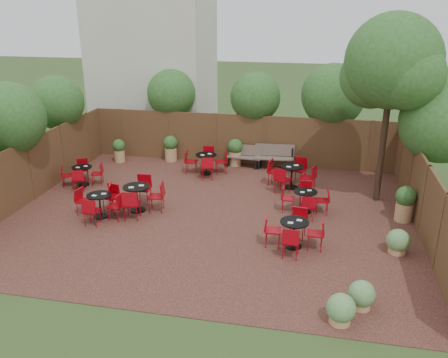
# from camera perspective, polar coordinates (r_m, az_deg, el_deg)

# --- Properties ---
(ground) EXTENTS (80.00, 80.00, 0.00)m
(ground) POSITION_cam_1_polar(r_m,az_deg,el_deg) (14.30, -1.52, -4.37)
(ground) COLOR #354F23
(ground) RESTS_ON ground
(courtyard_paving) EXTENTS (12.00, 10.00, 0.02)m
(courtyard_paving) POSITION_cam_1_polar(r_m,az_deg,el_deg) (14.29, -1.52, -4.33)
(courtyard_paving) COLOR #341A15
(courtyard_paving) RESTS_ON ground
(fence_back) EXTENTS (12.00, 0.08, 2.00)m
(fence_back) POSITION_cam_1_polar(r_m,az_deg,el_deg) (18.56, 1.95, 4.86)
(fence_back) COLOR #53371E
(fence_back) RESTS_ON ground
(fence_left) EXTENTS (0.08, 10.00, 2.00)m
(fence_left) POSITION_cam_1_polar(r_m,az_deg,el_deg) (16.28, -22.60, 0.96)
(fence_left) COLOR #53371E
(fence_left) RESTS_ON ground
(fence_right) EXTENTS (0.08, 10.00, 2.00)m
(fence_right) POSITION_cam_1_polar(r_m,az_deg,el_deg) (13.91, 23.30, -2.38)
(fence_right) COLOR #53371E
(fence_right) RESTS_ON ground
(neighbour_building) EXTENTS (5.00, 4.00, 8.00)m
(neighbour_building) POSITION_cam_1_polar(r_m,az_deg,el_deg) (22.02, -8.59, 15.09)
(neighbour_building) COLOR beige
(neighbour_building) RESTS_ON ground
(overhang_foliage) EXTENTS (15.76, 10.75, 2.47)m
(overhang_foliage) POSITION_cam_1_polar(r_m,az_deg,el_deg) (15.94, -3.96, 8.45)
(overhang_foliage) COLOR #26571C
(overhang_foliage) RESTS_ON ground
(courtyard_tree) EXTENTS (2.93, 2.86, 5.86)m
(courtyard_tree) POSITION_cam_1_polar(r_m,az_deg,el_deg) (15.02, 19.87, 12.71)
(courtyard_tree) COLOR black
(courtyard_tree) RESTS_ON courtyard_paving
(park_bench_left) EXTENTS (1.41, 0.57, 0.85)m
(park_bench_left) POSITION_cam_1_polar(r_m,az_deg,el_deg) (18.32, 2.50, 2.87)
(park_bench_left) COLOR brown
(park_bench_left) RESTS_ON courtyard_paving
(park_bench_right) EXTENTS (1.55, 0.59, 0.94)m
(park_bench_right) POSITION_cam_1_polar(r_m,az_deg,el_deg) (18.17, 6.16, 2.77)
(park_bench_right) COLOR brown
(park_bench_right) RESTS_ON courtyard_paving
(bistro_tables) EXTENTS (9.20, 6.63, 0.93)m
(bistro_tables) POSITION_cam_1_polar(r_m,az_deg,el_deg) (14.99, -2.51, -1.24)
(bistro_tables) COLOR black
(bistro_tables) RESTS_ON courtyard_paving
(planters) EXTENTS (11.00, 4.59, 1.07)m
(planters) POSITION_cam_1_polar(r_m,az_deg,el_deg) (17.27, 0.85, 2.21)
(planters) COLOR tan
(planters) RESTS_ON courtyard_paving
(low_shrubs) EXTENTS (2.11, 3.78, 0.65)m
(low_shrubs) POSITION_cam_1_polar(r_m,az_deg,el_deg) (11.08, 17.42, -11.48)
(low_shrubs) COLOR tan
(low_shrubs) RESTS_ON courtyard_paving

